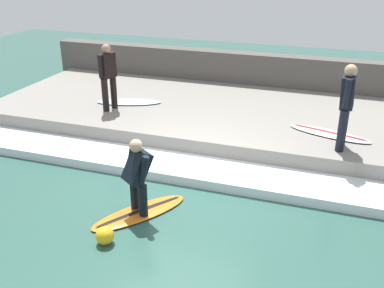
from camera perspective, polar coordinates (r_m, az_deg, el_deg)
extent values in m
plane|color=#2D564C|center=(8.67, -1.03, -5.45)|extent=(28.00, 28.00, 0.00)
cube|color=gray|center=(11.42, 4.59, 3.35)|extent=(4.40, 12.01, 0.50)
cube|color=#544F49|center=(13.57, 7.31, 8.52)|extent=(0.50, 12.61, 1.38)
cube|color=silver|center=(9.08, 0.16, -3.29)|extent=(1.06, 11.41, 0.19)
ellipsoid|color=orange|center=(7.88, -6.67, -8.63)|extent=(1.79, 1.46, 0.06)
ellipsoid|color=black|center=(7.87, -6.68, -8.44)|extent=(1.42, 1.02, 0.01)
cylinder|color=black|center=(7.61, -6.23, -7.12)|extent=(0.15, 0.15, 0.57)
cylinder|color=black|center=(7.83, -7.30, -6.24)|extent=(0.15, 0.15, 0.57)
cube|color=black|center=(7.45, -6.99, -2.91)|extent=(0.58, 0.56, 0.61)
sphere|color=tan|center=(7.28, -7.13, -0.22)|extent=(0.22, 0.22, 0.22)
cylinder|color=black|center=(7.27, -6.16, -3.29)|extent=(0.11, 0.21, 0.51)
cylinder|color=black|center=(7.60, -7.80, -2.10)|extent=(0.11, 0.21, 0.51)
cylinder|color=black|center=(11.41, -9.91, 6.52)|extent=(0.16, 0.16, 0.81)
cylinder|color=black|center=(11.21, -10.97, 6.13)|extent=(0.16, 0.16, 0.81)
cube|color=black|center=(11.12, -10.70, 9.77)|extent=(0.44, 0.34, 0.60)
sphere|color=#A87A5B|center=(11.03, -10.86, 11.77)|extent=(0.23, 0.23, 0.23)
cylinder|color=black|center=(11.26, -9.92, 10.19)|extent=(0.11, 0.12, 0.52)
cylinder|color=black|center=(10.96, -11.54, 9.69)|extent=(0.11, 0.12, 0.52)
ellipsoid|color=silver|center=(11.82, -8.00, 5.33)|extent=(1.01, 1.75, 0.06)
cylinder|color=black|center=(9.54, 18.66, 2.25)|extent=(0.17, 0.17, 0.86)
cylinder|color=black|center=(9.25, 18.49, 1.59)|extent=(0.17, 0.17, 0.86)
cube|color=black|center=(9.16, 19.18, 6.24)|extent=(0.42, 0.29, 0.64)
sphere|color=tan|center=(9.05, 19.54, 8.78)|extent=(0.24, 0.24, 0.24)
cylinder|color=black|center=(9.37, 19.33, 6.85)|extent=(0.12, 0.13, 0.56)
cylinder|color=black|center=(8.93, 19.09, 6.06)|extent=(0.12, 0.13, 0.56)
ellipsoid|color=silver|center=(10.14, 17.03, 1.29)|extent=(0.95, 1.86, 0.06)
ellipsoid|color=#B21E1E|center=(10.13, 17.05, 1.46)|extent=(0.54, 1.61, 0.01)
sphere|color=yellow|center=(7.20, -11.01, -11.34)|extent=(0.29, 0.29, 0.29)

